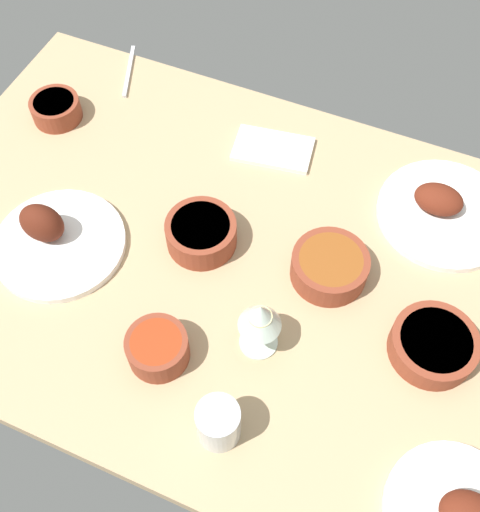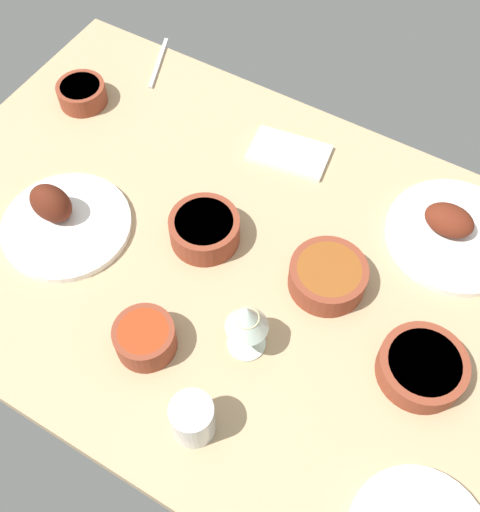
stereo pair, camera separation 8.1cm
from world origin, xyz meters
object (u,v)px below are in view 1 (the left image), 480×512
object	(u,v)px
water_tumbler	(218,423)
spoon_loose	(129,71)
folded_napkin	(273,149)
bowl_soup	(330,266)
bowl_sauce	(158,348)
plate_center_main	(54,238)
bowl_pasta	(201,233)
plate_far_side	(443,210)
wine_glass	(260,318)
bowl_onions	(56,108)
bowl_cream	(433,345)

from	to	relation	value
water_tumbler	spoon_loose	size ratio (longest dim) A/B	0.52
folded_napkin	spoon_loose	bearing A→B (deg)	-13.26
bowl_soup	spoon_loose	size ratio (longest dim) A/B	0.84
bowl_sauce	folded_napkin	distance (cm)	53.23
plate_center_main	bowl_pasta	xyz separation A→B (cm)	(-26.50, -11.86, 1.00)
folded_napkin	plate_center_main	bearing A→B (deg)	52.39
plate_center_main	plate_far_side	distance (cm)	78.47
wine_glass	water_tumbler	distance (cm)	18.42
plate_far_side	water_tumbler	distance (cm)	63.58
plate_far_side	water_tumbler	xyz separation A→B (cm)	(23.73, 58.91, 2.95)
plate_center_main	bowl_soup	xyz separation A→B (cm)	(-52.15, -14.60, 0.85)
wine_glass	water_tumbler	size ratio (longest dim) A/B	1.53
bowl_sauce	folded_napkin	world-z (taller)	bowl_sauce
plate_far_side	wine_glass	bearing A→B (deg)	60.04
bowl_sauce	spoon_loose	size ratio (longest dim) A/B	0.63
bowl_soup	folded_napkin	world-z (taller)	bowl_soup
water_tumbler	folded_napkin	xyz separation A→B (cm)	(14.60, -61.48, -3.96)
plate_far_side	bowl_onions	distance (cm)	87.75
plate_far_side	bowl_sauce	world-z (taller)	plate_far_side
bowl_soup	bowl_pasta	bearing A→B (deg)	6.09
bowl_cream	bowl_soup	xyz separation A→B (cm)	(22.10, -7.94, 0.39)
bowl_pasta	spoon_loose	size ratio (longest dim) A/B	0.80
bowl_onions	water_tumbler	distance (cm)	82.10
wine_glass	water_tumbler	world-z (taller)	wine_glass
bowl_sauce	spoon_loose	distance (cm)	74.81
bowl_sauce	bowl_pasta	distance (cm)	25.37
bowl_sauce	bowl_soup	bearing A→B (deg)	-128.69
bowl_onions	wine_glass	distance (cm)	72.58
bowl_sauce	wine_glass	world-z (taller)	wine_glass
plate_center_main	folded_napkin	world-z (taller)	plate_center_main
plate_center_main	bowl_soup	size ratio (longest dim) A/B	1.77
plate_far_side	folded_napkin	world-z (taller)	plate_far_side
bowl_cream	wine_glass	distance (cm)	31.74
bowl_sauce	water_tumbler	size ratio (longest dim) A/B	1.21
bowl_soup	spoon_loose	xyz separation A→B (cm)	(62.74, -35.00, -2.69)
folded_napkin	bowl_soup	bearing A→B (deg)	130.31
bowl_soup	spoon_loose	distance (cm)	71.89
plate_far_side	bowl_onions	world-z (taller)	plate_far_side
bowl_onions	spoon_loose	bearing A→B (deg)	-111.87
bowl_onions	wine_glass	world-z (taller)	wine_glass
bowl_onions	spoon_loose	distance (cm)	21.12
bowl_soup	bowl_onions	distance (cm)	72.25
plate_center_main	plate_far_side	xyz separation A→B (cm)	(-69.04, -37.29, -0.62)
plate_far_side	spoon_loose	size ratio (longest dim) A/B	1.57
bowl_cream	bowl_soup	world-z (taller)	bowl_soup
plate_far_side	wine_glass	world-z (taller)	wine_glass
folded_napkin	bowl_cream	bearing A→B (deg)	142.67
plate_far_side	bowl_sauce	xyz separation A→B (cm)	(39.22, 50.58, 1.64)
folded_napkin	water_tumbler	bearing A→B (deg)	103.36
bowl_cream	bowl_sauce	distance (cm)	48.71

